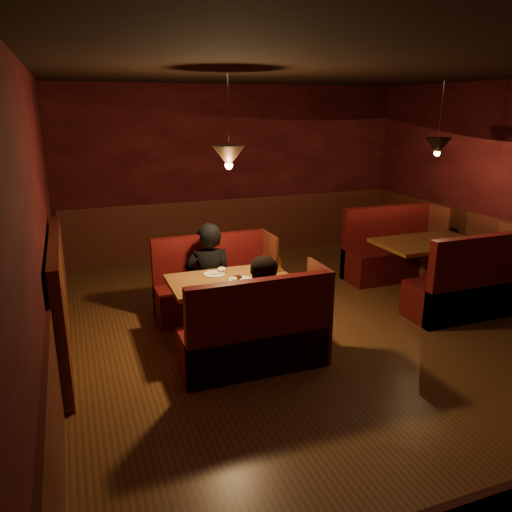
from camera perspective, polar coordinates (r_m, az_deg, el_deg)
name	(u,v)px	position (r m, az deg, el deg)	size (l,w,h in m)	color
room	(311,246)	(5.57, 6.27, 1.11)	(6.02, 7.02, 2.92)	#4C3116
main_table	(232,293)	(5.57, -2.76, -4.19)	(1.34, 0.82, 0.94)	brown
main_bench_far	(215,290)	(6.34, -4.74, -3.85)	(1.48, 0.53, 1.01)	black
main_bench_near	(258,340)	(5.01, 0.18, -9.60)	(1.48, 0.53, 1.01)	black
second_table	(427,255)	(7.27, 18.91, 0.10)	(1.38, 0.88, 0.78)	brown
second_bench_far	(392,255)	(7.97, 15.24, 0.12)	(1.52, 0.57, 1.09)	black
second_bench_near	(470,290)	(6.78, 23.30, -3.60)	(1.52, 0.57, 1.09)	black
diner_a	(209,259)	(5.98, -5.42, -0.34)	(0.58, 0.38, 1.59)	black
diner_b	(267,294)	(5.03, 1.28, -4.32)	(0.71, 0.56, 1.47)	black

